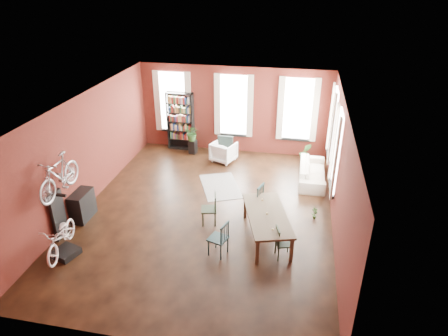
% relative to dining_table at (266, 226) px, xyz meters
% --- Properties ---
extents(room, '(9.00, 9.04, 3.22)m').
position_rel_dining_table_xyz_m(room, '(-1.55, 1.46, 1.77)').
color(room, black).
rests_on(room, ground).
extents(dining_table, '(1.54, 2.31, 0.73)m').
position_rel_dining_table_xyz_m(dining_table, '(0.00, 0.00, 0.00)').
color(dining_table, brown).
rests_on(dining_table, ground).
extents(dining_chair_a, '(0.53, 0.53, 0.91)m').
position_rel_dining_table_xyz_m(dining_chair_a, '(-1.08, -0.87, 0.09)').
color(dining_chair_a, '#183436').
rests_on(dining_chair_a, ground).
extents(dining_chair_b, '(0.49, 0.49, 0.88)m').
position_rel_dining_table_xyz_m(dining_chair_b, '(-1.59, 0.37, 0.08)').
color(dining_chair_b, black).
rests_on(dining_chair_b, ground).
extents(dining_chair_c, '(0.48, 0.48, 0.82)m').
position_rel_dining_table_xyz_m(dining_chair_c, '(0.48, -0.67, 0.05)').
color(dining_chair_c, '#1D2E1B').
rests_on(dining_chair_c, ground).
extents(dining_chair_d, '(0.58, 0.58, 0.99)m').
position_rel_dining_table_xyz_m(dining_chair_d, '(-0.10, 0.90, 0.13)').
color(dining_chair_d, '#173133').
rests_on(dining_chair_d, ground).
extents(bookshelf, '(1.00, 0.32, 2.20)m').
position_rel_dining_table_xyz_m(bookshelf, '(-3.80, 5.15, 0.74)').
color(bookshelf, black).
rests_on(bookshelf, ground).
extents(white_armchair, '(0.97, 0.94, 0.79)m').
position_rel_dining_table_xyz_m(white_armchair, '(-1.98, 4.34, 0.03)').
color(white_armchair, white).
rests_on(white_armchair, ground).
extents(cream_sofa, '(0.61, 2.08, 0.81)m').
position_rel_dining_table_xyz_m(cream_sofa, '(1.15, 3.45, 0.04)').
color(cream_sofa, beige).
rests_on(cream_sofa, ground).
extents(striped_rug, '(1.71, 2.06, 0.01)m').
position_rel_dining_table_xyz_m(striped_rug, '(-1.71, 2.44, -0.36)').
color(striped_rug, black).
rests_on(striped_rug, ground).
extents(bike_trainer, '(0.67, 0.67, 0.16)m').
position_rel_dining_table_xyz_m(bike_trainer, '(-4.69, -1.65, -0.28)').
color(bike_trainer, black).
rests_on(bike_trainer, ground).
extents(bike_wall_rack, '(0.16, 0.60, 1.30)m').
position_rel_dining_table_xyz_m(bike_wall_rack, '(-5.20, -0.95, 0.29)').
color(bike_wall_rack, black).
rests_on(bike_wall_rack, ground).
extents(console_table, '(0.40, 0.80, 0.80)m').
position_rel_dining_table_xyz_m(console_table, '(-5.08, -0.05, 0.04)').
color(console_table, black).
rests_on(console_table, ground).
extents(plant_stand, '(0.31, 0.31, 0.52)m').
position_rel_dining_table_xyz_m(plant_stand, '(-3.25, 4.76, -0.10)').
color(plant_stand, black).
rests_on(plant_stand, ground).
extents(plant_by_sofa, '(0.50, 0.79, 0.33)m').
position_rel_dining_table_xyz_m(plant_by_sofa, '(0.89, 4.80, -0.20)').
color(plant_by_sofa, '#274F1F').
rests_on(plant_by_sofa, ground).
extents(plant_small, '(0.36, 0.40, 0.13)m').
position_rel_dining_table_xyz_m(plant_small, '(1.22, 1.14, -0.30)').
color(plant_small, '#2E5020').
rests_on(plant_small, ground).
extents(bicycle_floor, '(0.68, 0.91, 1.57)m').
position_rel_dining_table_xyz_m(bicycle_floor, '(-4.69, -1.68, 0.58)').
color(bicycle_floor, white).
rests_on(bicycle_floor, bike_trainer).
extents(bicycle_hung, '(0.47, 1.00, 1.66)m').
position_rel_dining_table_xyz_m(bicycle_hung, '(-4.95, -0.95, 1.77)').
color(bicycle_hung, '#A5A8AD').
rests_on(bicycle_hung, bike_wall_rack).
extents(plant_on_stand, '(0.55, 0.61, 0.46)m').
position_rel_dining_table_xyz_m(plant_on_stand, '(-3.25, 4.75, 0.39)').
color(plant_on_stand, '#295120').
rests_on(plant_on_stand, plant_stand).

